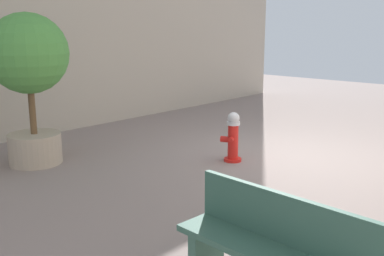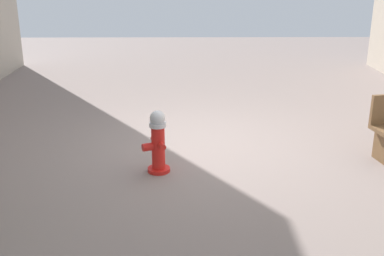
# 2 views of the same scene
# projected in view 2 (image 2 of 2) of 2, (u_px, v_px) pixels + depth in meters

# --- Properties ---
(ground_plane) EXTENTS (23.40, 23.40, 0.00)m
(ground_plane) POSITION_uv_depth(u_px,v_px,m) (204.00, 144.00, 7.48)
(ground_plane) COLOR gray
(fire_hydrant) EXTENTS (0.38, 0.40, 0.87)m
(fire_hydrant) POSITION_uv_depth(u_px,v_px,m) (158.00, 142.00, 6.36)
(fire_hydrant) COLOR red
(fire_hydrant) RESTS_ON ground_plane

